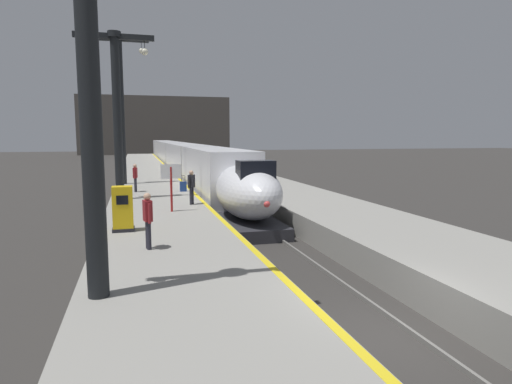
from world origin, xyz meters
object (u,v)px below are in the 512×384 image
at_px(passenger_near_edge, 135,176).
at_px(station_column_far, 121,97).
at_px(highspeed_train_main, 179,157).
at_px(rolling_suitcase, 183,186).
at_px(passenger_far_waiting, 148,216).
at_px(station_column_mid, 117,99).
at_px(passenger_mid_platform, 191,184).
at_px(station_column_near, 87,35).
at_px(departure_info_board, 171,178).
at_px(ticket_machine_yellow, 123,210).

bearing_deg(passenger_near_edge, station_column_far, 99.33).
bearing_deg(highspeed_train_main, rolling_suitcase, -94.93).
xyz_separation_m(passenger_near_edge, passenger_far_waiting, (0.33, -14.22, 0.00)).
height_order(station_column_mid, station_column_far, station_column_far).
bearing_deg(highspeed_train_main, passenger_mid_platform, -94.37).
bearing_deg(highspeed_train_main, station_column_near, -97.63).
height_order(passenger_mid_platform, rolling_suitcase, passenger_mid_platform).
bearing_deg(passenger_mid_platform, departure_info_board, -121.31).
bearing_deg(passenger_mid_platform, ticket_machine_yellow, -119.35).
xyz_separation_m(station_column_mid, rolling_suitcase, (3.61, 2.54, -4.95)).
relative_size(station_column_mid, passenger_near_edge, 5.13).
bearing_deg(station_column_far, departure_info_board, -79.45).
distance_m(station_column_mid, passenger_mid_platform, 6.17).
distance_m(passenger_near_edge, rolling_suitcase, 2.94).
distance_m(station_column_far, passenger_near_edge, 7.06).
bearing_deg(ticket_machine_yellow, station_column_far, 91.23).
height_order(passenger_near_edge, ticket_machine_yellow, passenger_near_edge).
xyz_separation_m(passenger_near_edge, ticket_machine_yellow, (-0.45, -11.39, -0.25)).
height_order(rolling_suitcase, departure_info_board, departure_info_board).
relative_size(station_column_near, departure_info_board, 4.14).
bearing_deg(station_column_mid, station_column_far, 90.00).
bearing_deg(passenger_near_edge, station_column_near, -92.55).
relative_size(highspeed_train_main, passenger_far_waiting, 44.41).
relative_size(highspeed_train_main, station_column_mid, 8.66).
relative_size(highspeed_train_main, station_column_far, 7.40).
distance_m(highspeed_train_main, ticket_machine_yellow, 37.86).
relative_size(highspeed_train_main, passenger_near_edge, 44.41).
bearing_deg(passenger_near_edge, rolling_suitcase, -10.35).
xyz_separation_m(station_column_mid, departure_info_board, (2.34, -4.65, -3.74)).
bearing_deg(rolling_suitcase, ticket_machine_yellow, -106.67).
xyz_separation_m(station_column_mid, ticket_machine_yellow, (0.35, -8.34, -4.51)).
bearing_deg(station_column_far, passenger_far_waiting, -86.60).
xyz_separation_m(passenger_mid_platform, passenger_far_waiting, (-2.33, -8.37, 0.00)).
xyz_separation_m(highspeed_train_main, station_column_far, (-5.90, -21.19, 5.11)).
xyz_separation_m(highspeed_train_main, passenger_far_waiting, (-4.77, -40.28, 0.07)).
xyz_separation_m(station_column_far, departure_info_board, (2.34, -12.57, -4.53)).
xyz_separation_m(passenger_mid_platform, ticket_machine_yellow, (-3.11, -5.54, -0.25)).
bearing_deg(passenger_near_edge, passenger_far_waiting, -88.65).
bearing_deg(ticket_machine_yellow, highspeed_train_main, 81.57).
distance_m(passenger_near_edge, passenger_mid_platform, 6.43).
xyz_separation_m(highspeed_train_main, departure_info_board, (-3.56, -33.76, 0.58)).
relative_size(passenger_far_waiting, ticket_machine_yellow, 1.06).
height_order(ticket_machine_yellow, departure_info_board, departure_info_board).
relative_size(passenger_near_edge, ticket_machine_yellow, 1.06).
relative_size(passenger_mid_platform, passenger_far_waiting, 1.00).
bearing_deg(station_column_mid, ticket_machine_yellow, -87.60).
height_order(station_column_far, ticket_machine_yellow, station_column_far).
relative_size(station_column_mid, station_column_far, 0.85).
bearing_deg(ticket_machine_yellow, departure_info_board, 61.66).
bearing_deg(station_column_near, highspeed_train_main, 82.37).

